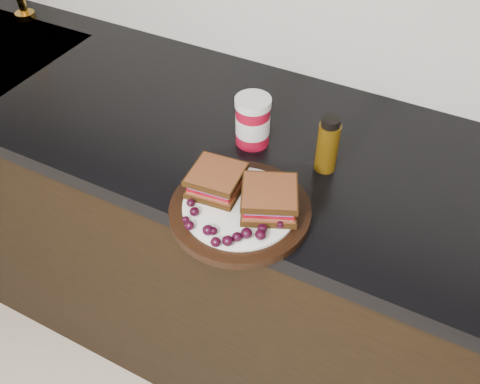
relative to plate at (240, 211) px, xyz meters
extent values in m
cube|color=black|center=(0.07, 0.23, -0.48)|extent=(3.96, 0.58, 0.86)
cube|color=black|center=(0.07, 0.23, -0.03)|extent=(3.98, 0.60, 0.04)
cylinder|color=black|center=(0.00, 0.00, 0.00)|extent=(0.28, 0.28, 0.02)
ellipsoid|color=black|center=(-0.08, -0.05, 0.02)|extent=(0.02, 0.02, 0.02)
ellipsoid|color=black|center=(-0.07, -0.06, 0.02)|extent=(0.02, 0.02, 0.02)
ellipsoid|color=black|center=(-0.07, -0.09, 0.02)|extent=(0.01, 0.01, 0.01)
ellipsoid|color=black|center=(-0.06, -0.10, 0.02)|extent=(0.02, 0.02, 0.02)
ellipsoid|color=black|center=(-0.02, -0.09, 0.02)|extent=(0.02, 0.02, 0.02)
ellipsoid|color=black|center=(-0.01, -0.09, 0.02)|extent=(0.02, 0.02, 0.02)
ellipsoid|color=black|center=(0.01, -0.11, 0.02)|extent=(0.02, 0.02, 0.02)
ellipsoid|color=black|center=(0.03, -0.10, 0.02)|extent=(0.02, 0.02, 0.02)
ellipsoid|color=black|center=(0.04, -0.08, 0.02)|extent=(0.02, 0.02, 0.02)
ellipsoid|color=black|center=(0.05, -0.07, 0.03)|extent=(0.02, 0.02, 0.02)
ellipsoid|color=black|center=(0.07, -0.06, 0.02)|extent=(0.02, 0.02, 0.02)
ellipsoid|color=black|center=(0.07, -0.04, 0.02)|extent=(0.02, 0.02, 0.02)
ellipsoid|color=black|center=(0.09, -0.02, 0.02)|extent=(0.02, 0.02, 0.02)
ellipsoid|color=black|center=(0.10, 0.00, 0.02)|extent=(0.02, 0.02, 0.02)
ellipsoid|color=black|center=(0.08, 0.02, 0.02)|extent=(0.01, 0.01, 0.01)
ellipsoid|color=black|center=(0.05, 0.03, 0.02)|extent=(0.02, 0.02, 0.02)
ellipsoid|color=black|center=(-0.05, 0.07, 0.02)|extent=(0.02, 0.02, 0.02)
ellipsoid|color=black|center=(-0.06, 0.04, 0.02)|extent=(0.02, 0.02, 0.02)
ellipsoid|color=black|center=(-0.07, 0.03, 0.02)|extent=(0.02, 0.02, 0.02)
ellipsoid|color=black|center=(-0.07, 0.03, 0.02)|extent=(0.02, 0.02, 0.02)
ellipsoid|color=black|center=(-0.07, -0.01, 0.02)|extent=(0.02, 0.02, 0.02)
ellipsoid|color=black|center=(-0.07, -0.02, 0.02)|extent=(0.01, 0.01, 0.01)
ellipsoid|color=black|center=(-0.06, 0.02, 0.02)|extent=(0.02, 0.02, 0.01)
ellipsoid|color=black|center=(-0.08, 0.04, 0.02)|extent=(0.02, 0.02, 0.02)
ellipsoid|color=black|center=(-0.07, 0.00, 0.02)|extent=(0.02, 0.02, 0.02)
cylinder|color=maroon|center=(-0.08, 0.21, 0.05)|extent=(0.09, 0.09, 0.12)
cylinder|color=#432C06|center=(0.10, 0.21, 0.06)|extent=(0.06, 0.06, 0.13)
camera|label=1|loc=(0.34, -0.65, 0.76)|focal=40.00mm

